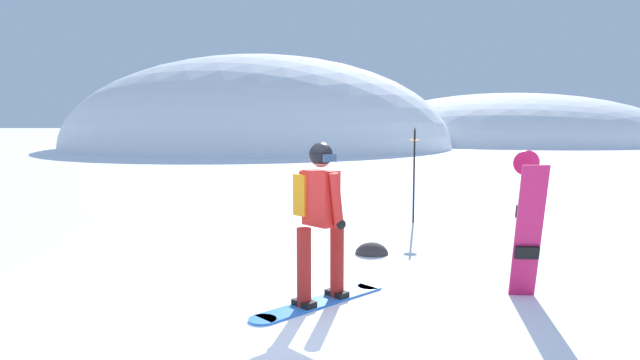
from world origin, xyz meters
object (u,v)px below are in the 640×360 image
spare_snowboard (528,225)px  piste_marker_near (414,168)px  rock_dark (372,254)px  snowboarder_main (319,218)px

spare_snowboard → piste_marker_near: 4.55m
spare_snowboard → rock_dark: size_ratio=3.36×
spare_snowboard → rock_dark: 2.65m
spare_snowboard → rock_dark: (-1.61, 1.93, -0.82)m
piste_marker_near → snowboarder_main: bearing=-107.7°
snowboarder_main → spare_snowboard: size_ratio=1.05×
piste_marker_near → spare_snowboard: bearing=-80.8°
spare_snowboard → piste_marker_near: bearing=99.2°
spare_snowboard → rock_dark: spare_snowboard is taller
snowboarder_main → spare_snowboard: 2.26m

